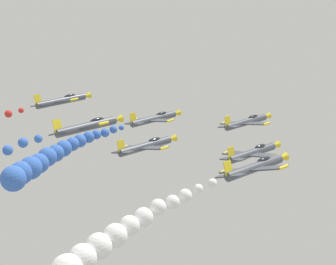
{
  "coord_description": "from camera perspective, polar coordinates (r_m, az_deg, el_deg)",
  "views": [
    {
      "loc": [
        66.02,
        -58.81,
        100.77
      ],
      "look_at": [
        0.0,
        0.0,
        72.62
      ],
      "focal_mm": 68.88,
      "sensor_mm": 36.0,
      "label": 1
    }
  ],
  "objects": [
    {
      "name": "airplane_lead",
      "position": [
        104.15,
        6.98,
        0.95
      ],
      "size": [
        9.43,
        10.35,
        3.01
      ],
      "rotation": [
        0.0,
        -0.21,
        0.0
      ],
      "color": "#474C56"
    },
    {
      "name": "airplane_left_inner",
      "position": [
        105.15,
        -1.22,
        1.23
      ],
      "size": [
        9.44,
        10.35,
        2.97
      ],
      "rotation": [
        0.0,
        -0.2,
        0.0
      ],
      "color": "#474C56"
    },
    {
      "name": "airplane_left_outer",
      "position": [
        90.9,
        -1.95,
        -1.18
      ],
      "size": [
        9.37,
        10.35,
        3.13
      ],
      "rotation": [
        0.0,
        -0.24,
        0.0
      ],
      "color": "#474C56"
    },
    {
      "name": "airplane_trailing",
      "position": [
        74.76,
        7.74,
        -3.05
      ],
      "size": [
        9.16,
        10.35,
        3.51
      ],
      "rotation": [
        0.0,
        -0.33,
        0.0
      ],
      "color": "#474C56"
    },
    {
      "name": "smoke_trail_left_inner",
      "position": [
        90.63,
        -11.17,
        -2.6
      ],
      "size": [
        6.76,
        23.6,
        4.18
      ],
      "color": "blue"
    },
    {
      "name": "airplane_right_inner",
      "position": [
        90.97,
        7.52,
        -1.77
      ],
      "size": [
        9.44,
        10.35,
        2.98
      ],
      "rotation": [
        0.0,
        -0.2,
        0.0
      ],
      "color": "#474C56"
    },
    {
      "name": "airplane_right_outer",
      "position": [
        106.2,
        -9.37,
        2.8
      ],
      "size": [
        9.28,
        10.35,
        3.33
      ],
      "rotation": [
        0.0,
        -0.29,
        0.0
      ],
      "color": "#474C56"
    },
    {
      "name": "airplane_high_slot",
      "position": [
        83.59,
        -7.14,
        0.55
      ],
      "size": [
        9.07,
        10.35,
        3.71
      ],
      "rotation": [
        0.0,
        -0.36,
        0.0
      ],
      "color": "#474C56"
    }
  ]
}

